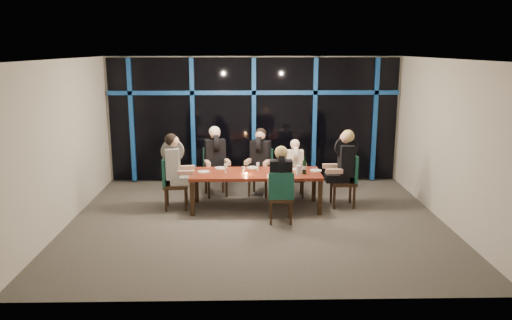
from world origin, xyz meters
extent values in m
plane|color=#58544E|center=(0.00, 0.00, 0.00)|extent=(7.00, 7.00, 0.00)
cube|color=silver|center=(0.00, 3.00, 1.50)|extent=(7.00, 0.04, 3.00)
cube|color=silver|center=(0.00, -3.00, 1.50)|extent=(7.00, 0.04, 3.00)
cube|color=silver|center=(-3.50, 0.00, 1.50)|extent=(0.04, 6.00, 3.00)
cube|color=silver|center=(3.50, 0.00, 1.50)|extent=(0.04, 6.00, 3.00)
cube|color=white|center=(0.00, 0.00, 3.00)|extent=(7.00, 6.00, 0.04)
cube|color=black|center=(0.00, 2.94, 1.50)|extent=(6.86, 0.04, 2.94)
cube|color=#124491|center=(-2.90, 2.89, 1.50)|extent=(0.10, 0.10, 2.94)
cube|color=#124491|center=(-1.45, 2.89, 1.50)|extent=(0.10, 0.10, 2.94)
cube|color=#124491|center=(0.00, 2.89, 1.50)|extent=(0.10, 0.10, 2.94)
cube|color=#124491|center=(1.45, 2.89, 1.50)|extent=(0.10, 0.10, 2.94)
cube|color=#124491|center=(2.90, 2.89, 1.50)|extent=(0.10, 0.10, 2.94)
cube|color=#124491|center=(0.00, 2.89, 2.16)|extent=(6.86, 0.10, 0.10)
cube|color=#FF2D14|center=(1.10, 3.25, 2.15)|extent=(0.60, 0.05, 0.35)
cube|color=maroon|center=(0.00, 0.80, 0.72)|extent=(2.60, 1.00, 0.06)
cube|color=#301E10|center=(-1.24, 0.36, 0.34)|extent=(0.08, 0.08, 0.69)
cube|color=#301E10|center=(1.24, 0.36, 0.34)|extent=(0.08, 0.08, 0.69)
cube|color=#301E10|center=(-1.24, 1.24, 0.34)|extent=(0.08, 0.08, 0.69)
cube|color=#301E10|center=(1.24, 1.24, 0.34)|extent=(0.08, 0.08, 0.69)
cube|color=black|center=(-0.86, 1.71, 0.49)|extent=(0.59, 0.59, 0.06)
cube|color=#1A5444|center=(-0.91, 1.92, 0.78)|extent=(0.48, 0.17, 0.54)
cube|color=black|center=(-1.00, 1.48, 0.23)|extent=(0.05, 0.05, 0.45)
cube|color=black|center=(-0.62, 1.57, 0.23)|extent=(0.05, 0.05, 0.45)
cube|color=black|center=(-1.09, 1.85, 0.23)|extent=(0.05, 0.05, 0.45)
cube|color=black|center=(-0.71, 1.95, 0.23)|extent=(0.05, 0.05, 0.45)
cube|color=black|center=(0.11, 1.72, 0.47)|extent=(0.59, 0.59, 0.06)
cube|color=#1A5444|center=(0.17, 1.92, 0.75)|extent=(0.47, 0.19, 0.52)
cube|color=black|center=(-0.13, 1.60, 0.22)|extent=(0.05, 0.05, 0.44)
cube|color=black|center=(0.23, 1.49, 0.22)|extent=(0.05, 0.05, 0.44)
cube|color=black|center=(-0.01, 1.96, 0.22)|extent=(0.05, 0.05, 0.44)
cube|color=black|center=(0.35, 1.85, 0.22)|extent=(0.05, 0.05, 0.44)
cube|color=black|center=(0.86, 1.58, 0.40)|extent=(0.41, 0.41, 0.05)
cube|color=#1A5444|center=(0.86, 1.76, 0.64)|extent=(0.40, 0.05, 0.45)
cube|color=black|center=(0.71, 1.42, 0.19)|extent=(0.04, 0.04, 0.37)
cube|color=black|center=(1.03, 1.42, 0.19)|extent=(0.04, 0.04, 0.37)
cube|color=black|center=(0.70, 1.74, 0.19)|extent=(0.04, 0.04, 0.37)
cube|color=black|center=(1.02, 1.74, 0.19)|extent=(0.04, 0.04, 0.37)
cube|color=black|center=(-1.61, 0.82, 0.49)|extent=(0.52, 0.52, 0.07)
cube|color=#1A5444|center=(-1.83, 0.80, 0.78)|extent=(0.09, 0.49, 0.54)
cube|color=black|center=(-1.40, 0.64, 0.23)|extent=(0.05, 0.05, 0.46)
cube|color=black|center=(-1.43, 1.03, 0.23)|extent=(0.05, 0.05, 0.46)
cube|color=black|center=(-1.79, 0.61, 0.23)|extent=(0.05, 0.05, 0.46)
cube|color=black|center=(-1.82, 1.00, 0.23)|extent=(0.05, 0.05, 0.46)
cube|color=black|center=(1.79, 0.90, 0.50)|extent=(0.51, 0.51, 0.07)
cube|color=#1A5444|center=(2.01, 0.90, 0.80)|extent=(0.06, 0.50, 0.56)
cube|color=black|center=(1.59, 1.11, 0.23)|extent=(0.04, 0.04, 0.47)
cube|color=black|center=(1.58, 0.70, 0.23)|extent=(0.04, 0.04, 0.47)
cube|color=black|center=(1.99, 1.10, 0.23)|extent=(0.04, 0.04, 0.47)
cube|color=black|center=(1.99, 0.70, 0.23)|extent=(0.04, 0.04, 0.47)
cube|color=black|center=(0.44, -0.01, 0.46)|extent=(0.47, 0.47, 0.06)
cube|color=#1A5444|center=(0.44, -0.22, 0.74)|extent=(0.46, 0.06, 0.51)
cube|color=black|center=(0.63, 0.17, 0.22)|extent=(0.04, 0.04, 0.43)
cube|color=black|center=(0.26, 0.18, 0.22)|extent=(0.04, 0.04, 0.43)
cube|color=black|center=(0.63, -0.20, 0.22)|extent=(0.04, 0.04, 0.43)
cube|color=black|center=(0.26, -0.19, 0.22)|extent=(0.04, 0.04, 0.43)
cube|color=black|center=(-0.83, 1.59, 0.59)|extent=(0.49, 0.53, 0.15)
cube|color=black|center=(-0.87, 1.75, 0.95)|extent=(0.48, 0.35, 0.60)
cylinder|color=black|center=(-0.87, 1.75, 1.19)|extent=(0.21, 0.47, 0.45)
sphere|color=tan|center=(-0.86, 1.73, 1.38)|extent=(0.23, 0.23, 0.23)
sphere|color=silver|center=(-0.87, 1.77, 1.41)|extent=(0.25, 0.25, 0.25)
cube|color=tan|center=(-1.01, 1.45, 0.79)|extent=(0.16, 0.34, 0.09)
cube|color=tan|center=(-0.60, 1.55, 0.79)|extent=(0.16, 0.34, 0.09)
cube|color=black|center=(0.07, 1.60, 0.58)|extent=(0.49, 0.53, 0.15)
cube|color=black|center=(0.12, 1.76, 0.92)|extent=(0.48, 0.37, 0.59)
cylinder|color=black|center=(0.12, 1.76, 1.15)|extent=(0.23, 0.45, 0.44)
sphere|color=tan|center=(0.12, 1.74, 1.34)|extent=(0.22, 0.22, 0.22)
sphere|color=black|center=(0.13, 1.78, 1.37)|extent=(0.24, 0.24, 0.24)
cube|color=tan|center=(-0.15, 1.59, 0.79)|extent=(0.17, 0.32, 0.08)
cube|color=tan|center=(0.25, 1.46, 0.79)|extent=(0.17, 0.32, 0.08)
cube|color=white|center=(0.87, 1.47, 0.49)|extent=(0.33, 0.38, 0.12)
cube|color=white|center=(0.86, 1.61, 0.78)|extent=(0.36, 0.22, 0.50)
cylinder|color=white|center=(0.86, 1.61, 0.98)|extent=(0.09, 0.38, 0.37)
sphere|color=tan|center=(0.86, 1.60, 1.14)|extent=(0.19, 0.19, 0.19)
sphere|color=silver|center=(0.86, 1.63, 1.17)|extent=(0.20, 0.20, 0.20)
cube|color=tan|center=(0.69, 1.40, 0.79)|extent=(0.07, 0.27, 0.07)
cube|color=tan|center=(1.04, 1.40, 0.79)|extent=(0.07, 0.27, 0.07)
cube|color=black|center=(-1.48, 0.83, 0.60)|extent=(0.48, 0.42, 0.15)
cube|color=black|center=(-1.65, 0.82, 0.96)|extent=(0.29, 0.45, 0.61)
cylinder|color=black|center=(-1.65, 0.82, 1.19)|extent=(0.46, 0.14, 0.46)
sphere|color=tan|center=(-1.63, 0.82, 1.39)|extent=(0.23, 0.23, 0.23)
sphere|color=black|center=(-1.68, 0.81, 1.42)|extent=(0.25, 0.25, 0.25)
cube|color=tan|center=(-1.38, 0.62, 0.79)|extent=(0.33, 0.11, 0.09)
cube|color=tan|center=(-1.41, 1.05, 0.79)|extent=(0.33, 0.11, 0.09)
cube|color=black|center=(1.65, 0.90, 0.61)|extent=(0.47, 0.41, 0.16)
cube|color=black|center=(1.83, 0.90, 0.98)|extent=(0.27, 0.45, 0.63)
cylinder|color=black|center=(1.83, 0.90, 1.23)|extent=(0.47, 0.11, 0.47)
sphere|color=tan|center=(1.81, 0.90, 1.43)|extent=(0.23, 0.23, 0.23)
sphere|color=tan|center=(1.85, 0.90, 1.46)|extent=(0.26, 0.26, 0.26)
cube|color=tan|center=(1.56, 1.13, 0.79)|extent=(0.34, 0.09, 0.09)
cube|color=tan|center=(1.56, 0.68, 0.79)|extent=(0.34, 0.09, 0.09)
cube|color=black|center=(0.45, 0.11, 0.56)|extent=(0.38, 0.44, 0.14)
cube|color=black|center=(0.44, -0.05, 0.90)|extent=(0.41, 0.25, 0.57)
cylinder|color=black|center=(0.44, -0.05, 1.13)|extent=(0.11, 0.43, 0.43)
sphere|color=tan|center=(0.44, -0.03, 1.31)|extent=(0.22, 0.22, 0.22)
sphere|color=tan|center=(0.44, -0.07, 1.34)|extent=(0.24, 0.24, 0.24)
cube|color=tan|center=(0.65, 0.19, 0.79)|extent=(0.09, 0.31, 0.08)
cube|color=tan|center=(0.24, 0.20, 0.79)|extent=(0.09, 0.31, 0.08)
cylinder|color=white|center=(-0.72, 1.17, 0.76)|extent=(0.24, 0.24, 0.01)
cylinder|color=white|center=(-0.06, 1.19, 0.76)|extent=(0.24, 0.24, 0.01)
cylinder|color=white|center=(0.87, 1.02, 0.76)|extent=(0.24, 0.24, 0.01)
cylinder|color=white|center=(-1.05, 0.86, 0.76)|extent=(0.24, 0.24, 0.01)
cylinder|color=white|center=(1.23, 0.91, 0.76)|extent=(0.24, 0.24, 0.01)
cylinder|color=white|center=(0.45, 0.55, 0.76)|extent=(0.24, 0.24, 0.01)
cylinder|color=black|center=(0.96, 0.66, 0.88)|extent=(0.08, 0.08, 0.26)
cylinder|color=black|center=(0.96, 0.66, 1.06)|extent=(0.03, 0.03, 0.10)
cylinder|color=silver|center=(0.96, 0.66, 0.88)|extent=(0.08, 0.08, 0.07)
cylinder|color=silver|center=(0.84, 0.60, 0.84)|extent=(0.10, 0.10, 0.18)
cylinder|color=silver|center=(0.89, 0.60, 0.86)|extent=(0.01, 0.01, 0.13)
cylinder|color=#FAA84B|center=(-0.20, 0.65, 0.77)|extent=(0.05, 0.05, 0.03)
cylinder|color=silver|center=(-0.25, 0.65, 0.75)|extent=(0.06, 0.06, 0.01)
cylinder|color=silver|center=(-0.25, 0.65, 0.80)|extent=(0.01, 0.01, 0.09)
cylinder|color=silver|center=(-0.25, 0.65, 0.88)|extent=(0.06, 0.06, 0.06)
cylinder|color=silver|center=(0.05, 0.99, 0.75)|extent=(0.06, 0.06, 0.01)
cylinder|color=silver|center=(0.05, 0.99, 0.80)|extent=(0.01, 0.01, 0.09)
cylinder|color=silver|center=(0.05, 0.99, 0.88)|extent=(0.06, 0.06, 0.06)
cylinder|color=silver|center=(0.48, 0.70, 0.75)|extent=(0.07, 0.07, 0.01)
cylinder|color=silver|center=(0.48, 0.70, 0.81)|extent=(0.01, 0.01, 0.10)
cylinder|color=silver|center=(0.48, 0.70, 0.89)|extent=(0.07, 0.07, 0.07)
cylinder|color=silver|center=(-0.60, 0.81, 0.75)|extent=(0.06, 0.06, 0.01)
cylinder|color=silver|center=(-0.60, 0.81, 0.81)|extent=(0.01, 0.01, 0.10)
cylinder|color=silver|center=(-0.60, 0.81, 0.89)|extent=(0.07, 0.07, 0.07)
cylinder|color=silver|center=(0.93, 0.89, 0.75)|extent=(0.06, 0.06, 0.01)
cylinder|color=silver|center=(0.93, 0.89, 0.81)|extent=(0.01, 0.01, 0.10)
cylinder|color=silver|center=(0.93, 0.89, 0.89)|extent=(0.07, 0.07, 0.07)
camera|label=1|loc=(-0.21, -8.90, 3.20)|focal=35.00mm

